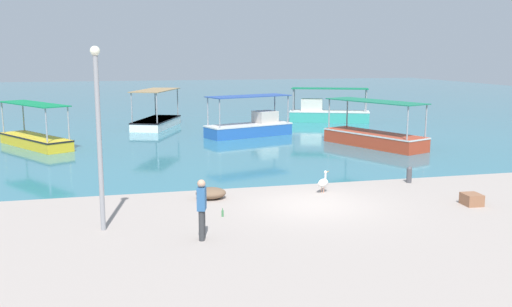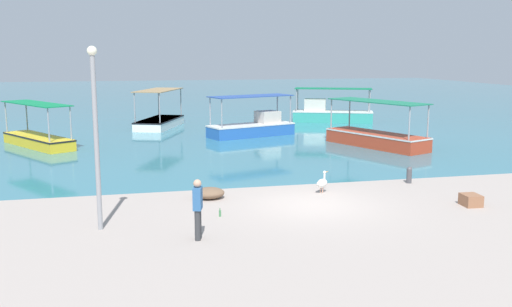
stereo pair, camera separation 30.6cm
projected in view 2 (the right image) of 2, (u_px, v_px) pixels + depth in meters
The scene contains 14 objects.
ground at pixel (311, 205), 19.23m from camera, with size 120.00×120.00×0.00m, color #A79990.
harbor_water at pixel (178, 98), 65.29m from camera, with size 110.00×90.00×0.00m, color teal.
fishing_boat_outer at pixel (376, 137), 31.23m from camera, with size 4.02×6.36×2.51m.
fishing_boat_far_left at pixel (330, 113), 42.43m from camera, with size 6.03×3.60×2.52m.
fishing_boat_near_right at pixel (160, 120), 39.35m from camera, with size 3.84×5.71×2.61m.
fishing_boat_center at pixel (38, 138), 31.28m from camera, with size 4.39×5.75×2.39m.
fishing_boat_far_right at pixel (253, 126), 35.37m from camera, with size 5.73×3.44×2.50m.
pelican at pixel (322, 183), 20.88m from camera, with size 0.69×0.60×0.80m.
lamp_post at pixel (96, 128), 16.07m from camera, with size 0.28×0.28×5.26m.
mooring_bollard at pixel (409, 174), 22.45m from camera, with size 0.22×0.22×0.65m.
fisherman_standing at pixel (198, 207), 15.52m from camera, with size 0.32×0.44×1.69m.
net_pile at pixel (209, 193), 20.08m from camera, with size 1.07×0.91×0.39m, color brown.
cargo_crate at pixel (471, 200), 19.12m from camera, with size 0.66×0.57×0.39m, color #925F42.
glass_bottle at pixel (220, 213), 17.85m from camera, with size 0.07×0.07×0.27m.
Camera 2 is at (-6.03, -17.74, 5.04)m, focal length 40.00 mm.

